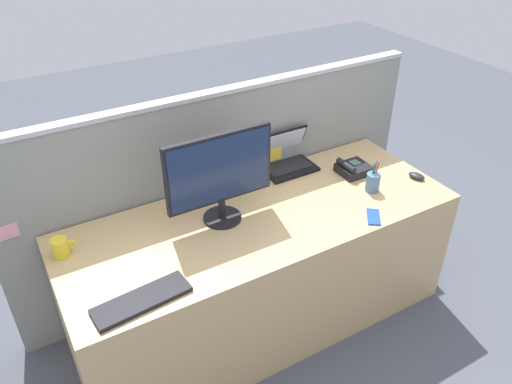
{
  "coord_description": "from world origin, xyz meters",
  "views": [
    {
      "loc": [
        -1.11,
        -1.86,
        2.33
      ],
      "look_at": [
        0.0,
        0.05,
        0.88
      ],
      "focal_mm": 35.42,
      "sensor_mm": 36.0,
      "label": 1
    }
  ],
  "objects_px": {
    "desktop_monitor": "(220,173)",
    "desk_phone": "(353,169)",
    "keyboard_main": "(142,300)",
    "laptop": "(285,158)",
    "pen_cup": "(373,182)",
    "cell_phone_blue_case": "(373,217)",
    "coffee_mug": "(61,247)",
    "computer_mouse_right_hand": "(417,176)"
  },
  "relations": [
    {
      "from": "pen_cup",
      "to": "desk_phone",
      "type": "bearing_deg",
      "value": 82.46
    },
    {
      "from": "cell_phone_blue_case",
      "to": "laptop",
      "type": "bearing_deg",
      "value": 136.68
    },
    {
      "from": "desktop_monitor",
      "to": "laptop",
      "type": "xyz_separation_m",
      "value": [
        0.58,
        0.29,
        -0.21
      ]
    },
    {
      "from": "coffee_mug",
      "to": "pen_cup",
      "type": "bearing_deg",
      "value": -10.41
    },
    {
      "from": "keyboard_main",
      "to": "cell_phone_blue_case",
      "type": "bearing_deg",
      "value": -6.42
    },
    {
      "from": "coffee_mug",
      "to": "computer_mouse_right_hand",
      "type": "bearing_deg",
      "value": -9.69
    },
    {
      "from": "desk_phone",
      "to": "keyboard_main",
      "type": "xyz_separation_m",
      "value": [
        -1.45,
        -0.38,
        -0.02
      ]
    },
    {
      "from": "keyboard_main",
      "to": "coffee_mug",
      "type": "xyz_separation_m",
      "value": [
        -0.22,
        0.48,
        0.04
      ]
    },
    {
      "from": "coffee_mug",
      "to": "cell_phone_blue_case",
      "type": "bearing_deg",
      "value": -18.95
    },
    {
      "from": "computer_mouse_right_hand",
      "to": "pen_cup",
      "type": "bearing_deg",
      "value": 158.8
    },
    {
      "from": "laptop",
      "to": "coffee_mug",
      "type": "xyz_separation_m",
      "value": [
        -1.37,
        -0.17,
        -0.01
      ]
    },
    {
      "from": "computer_mouse_right_hand",
      "to": "pen_cup",
      "type": "relative_size",
      "value": 0.55
    },
    {
      "from": "desktop_monitor",
      "to": "desk_phone",
      "type": "bearing_deg",
      "value": 0.84
    },
    {
      "from": "pen_cup",
      "to": "cell_phone_blue_case",
      "type": "relative_size",
      "value": 1.3
    },
    {
      "from": "keyboard_main",
      "to": "coffee_mug",
      "type": "height_order",
      "value": "coffee_mug"
    },
    {
      "from": "keyboard_main",
      "to": "computer_mouse_right_hand",
      "type": "relative_size",
      "value": 4.21
    },
    {
      "from": "computer_mouse_right_hand",
      "to": "desktop_monitor",
      "type": "bearing_deg",
      "value": 153.86
    },
    {
      "from": "laptop",
      "to": "cell_phone_blue_case",
      "type": "distance_m",
      "value": 0.7
    },
    {
      "from": "laptop",
      "to": "keyboard_main",
      "type": "relative_size",
      "value": 0.76
    },
    {
      "from": "pen_cup",
      "to": "keyboard_main",
      "type": "bearing_deg",
      "value": -172.87
    },
    {
      "from": "computer_mouse_right_hand",
      "to": "desk_phone",
      "type": "bearing_deg",
      "value": 125.19
    },
    {
      "from": "desktop_monitor",
      "to": "cell_phone_blue_case",
      "type": "xyz_separation_m",
      "value": [
        0.69,
        -0.4,
        -0.27
      ]
    },
    {
      "from": "desktop_monitor",
      "to": "keyboard_main",
      "type": "xyz_separation_m",
      "value": [
        -0.57,
        -0.37,
        -0.26
      ]
    },
    {
      "from": "desktop_monitor",
      "to": "desk_phone",
      "type": "distance_m",
      "value": 0.92
    },
    {
      "from": "pen_cup",
      "to": "cell_phone_blue_case",
      "type": "xyz_separation_m",
      "value": [
        -0.17,
        -0.21,
        -0.05
      ]
    },
    {
      "from": "laptop",
      "to": "desk_phone",
      "type": "relative_size",
      "value": 1.78
    },
    {
      "from": "desktop_monitor",
      "to": "computer_mouse_right_hand",
      "type": "bearing_deg",
      "value": -10.81
    },
    {
      "from": "desktop_monitor",
      "to": "computer_mouse_right_hand",
      "type": "height_order",
      "value": "desktop_monitor"
    },
    {
      "from": "desk_phone",
      "to": "computer_mouse_right_hand",
      "type": "bearing_deg",
      "value": -39.47
    },
    {
      "from": "desktop_monitor",
      "to": "keyboard_main",
      "type": "distance_m",
      "value": 0.73
    },
    {
      "from": "computer_mouse_right_hand",
      "to": "coffee_mug",
      "type": "bearing_deg",
      "value": 154.98
    },
    {
      "from": "laptop",
      "to": "pen_cup",
      "type": "xyz_separation_m",
      "value": [
        0.28,
        -0.48,
        -0.0
      ]
    },
    {
      "from": "desk_phone",
      "to": "coffee_mug",
      "type": "bearing_deg",
      "value": 176.65
    },
    {
      "from": "cell_phone_blue_case",
      "to": "coffee_mug",
      "type": "distance_m",
      "value": 1.57
    },
    {
      "from": "laptop",
      "to": "pen_cup",
      "type": "bearing_deg",
      "value": -59.33
    },
    {
      "from": "desktop_monitor",
      "to": "cell_phone_blue_case",
      "type": "bearing_deg",
      "value": -29.91
    },
    {
      "from": "pen_cup",
      "to": "coffee_mug",
      "type": "xyz_separation_m",
      "value": [
        -1.65,
        0.3,
        -0.01
      ]
    },
    {
      "from": "desk_phone",
      "to": "pen_cup",
      "type": "relative_size",
      "value": 0.98
    },
    {
      "from": "keyboard_main",
      "to": "laptop",
      "type": "bearing_deg",
      "value": 24.71
    },
    {
      "from": "computer_mouse_right_hand",
      "to": "coffee_mug",
      "type": "height_order",
      "value": "coffee_mug"
    },
    {
      "from": "desktop_monitor",
      "to": "desk_phone",
      "type": "height_order",
      "value": "desktop_monitor"
    },
    {
      "from": "desktop_monitor",
      "to": "desk_phone",
      "type": "xyz_separation_m",
      "value": [
        0.89,
        0.01,
        -0.24
      ]
    }
  ]
}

